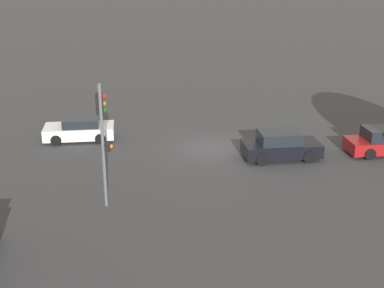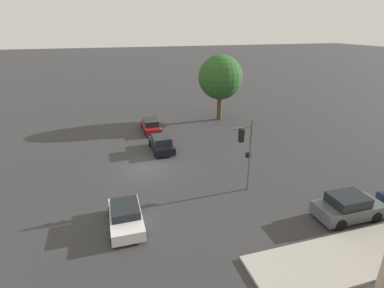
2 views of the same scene
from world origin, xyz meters
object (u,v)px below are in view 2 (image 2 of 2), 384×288
at_px(street_tree, 220,77).
at_px(crossing_car_1, 161,144).
at_px(traffic_signal, 246,146).
at_px(parked_car_0, 348,207).
at_px(crossing_car_0, 126,216).
at_px(crossing_car_2, 151,125).

height_order(street_tree, crossing_car_1, street_tree).
height_order(traffic_signal, parked_car_0, traffic_signal).
distance_m(street_tree, parked_car_0, 22.26).
height_order(traffic_signal, crossing_car_0, traffic_signal).
distance_m(traffic_signal, parked_car_0, 7.34).
xyz_separation_m(traffic_signal, crossing_car_0, (1.74, -8.49, -2.84)).
relative_size(crossing_car_0, crossing_car_1, 0.98).
bearing_deg(traffic_signal, crossing_car_0, 95.60).
relative_size(crossing_car_2, parked_car_0, 1.07).
distance_m(street_tree, crossing_car_0, 23.37).
distance_m(street_tree, traffic_signal, 17.65).
distance_m(crossing_car_2, parked_car_0, 21.68).
bearing_deg(crossing_car_2, crossing_car_0, 165.26).
xyz_separation_m(street_tree, crossing_car_1, (7.94, -9.04, -4.58)).
distance_m(street_tree, crossing_car_2, 10.37).
bearing_deg(crossing_car_1, crossing_car_0, 157.31).
relative_size(traffic_signal, crossing_car_2, 1.19).
distance_m(crossing_car_0, crossing_car_1, 11.50).
bearing_deg(crossing_car_1, crossing_car_2, -0.42).
xyz_separation_m(crossing_car_0, parked_car_0, (3.19, 13.21, 0.13)).
distance_m(traffic_signal, crossing_car_1, 10.24).
height_order(traffic_signal, crossing_car_1, traffic_signal).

